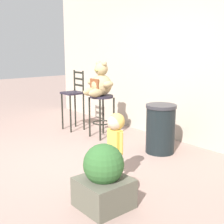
% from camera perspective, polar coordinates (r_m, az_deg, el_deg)
% --- Properties ---
extents(ground_plane, '(24.00, 24.00, 0.00)m').
position_cam_1_polar(ground_plane, '(4.44, -9.48, -9.67)').
color(ground_plane, gray).
extents(building_wall, '(6.80, 0.30, 3.22)m').
position_cam_1_polar(building_wall, '(5.64, 11.03, 11.68)').
color(building_wall, '#B7A896').
rests_on(building_wall, ground_plane).
extents(bar_stool_with_teddy, '(0.42, 0.42, 0.78)m').
position_cam_1_polar(bar_stool_with_teddy, '(5.52, -1.97, 0.93)').
color(bar_stool_with_teddy, '#241F2C').
rests_on(bar_stool_with_teddy, ground_plane).
extents(teddy_bear, '(0.58, 0.52, 0.62)m').
position_cam_1_polar(teddy_bear, '(5.43, -2.26, 5.47)').
color(teddy_bear, tan).
rests_on(teddy_bear, bar_stool_with_teddy).
extents(child_walking, '(0.27, 0.22, 0.86)m').
position_cam_1_polar(child_walking, '(3.66, 0.67, -3.87)').
color(child_walking, '#D9999B').
rests_on(child_walking, ground_plane).
extents(trash_bin, '(0.48, 0.48, 0.77)m').
position_cam_1_polar(trash_bin, '(4.81, 9.09, -3.08)').
color(trash_bin, black).
rests_on(trash_bin, ground_plane).
extents(bar_chair_empty, '(0.36, 0.36, 1.18)m').
position_cam_1_polar(bar_chair_empty, '(6.08, -7.20, 2.86)').
color(bar_chair_empty, '#241F2C').
rests_on(bar_chair_empty, ground_plane).
extents(planter_with_shrub, '(0.50, 0.50, 0.68)m').
position_cam_1_polar(planter_with_shrub, '(3.19, -1.57, -12.40)').
color(planter_with_shrub, '#565446').
rests_on(planter_with_shrub, ground_plane).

